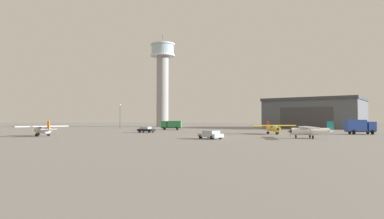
% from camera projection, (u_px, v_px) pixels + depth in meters
% --- Properties ---
extents(ground_plane, '(400.00, 400.00, 0.00)m').
position_uv_depth(ground_plane, '(210.00, 137.00, 56.80)').
color(ground_plane, gray).
extents(control_tower, '(9.95, 9.95, 37.94)m').
position_uv_depth(control_tower, '(162.00, 75.00, 132.16)').
color(control_tower, gray).
rests_on(control_tower, ground_plane).
extents(hangar, '(38.61, 36.92, 10.26)m').
position_uv_depth(hangar, '(315.00, 113.00, 112.77)').
color(hangar, '#4C5159').
rests_on(hangar, ground_plane).
extents(airplane_silver, '(7.93, 7.60, 2.82)m').
position_uv_depth(airplane_silver, '(42.00, 129.00, 60.10)').
color(airplane_silver, '#B7BABF').
rests_on(airplane_silver, ground_plane).
extents(airplane_white, '(7.55, 9.64, 2.83)m').
position_uv_depth(airplane_white, '(310.00, 130.00, 53.41)').
color(airplane_white, white).
rests_on(airplane_white, ground_plane).
extents(airplane_yellow, '(9.56, 7.49, 2.81)m').
position_uv_depth(airplane_yellow, '(272.00, 128.00, 68.63)').
color(airplane_yellow, gold).
rests_on(airplane_yellow, ground_plane).
extents(truck_box_blue, '(5.84, 3.21, 3.05)m').
position_uv_depth(truck_box_blue, '(359.00, 126.00, 67.73)').
color(truck_box_blue, '#38383D').
rests_on(truck_box_blue, ground_plane).
extents(truck_box_green, '(6.04, 3.42, 2.63)m').
position_uv_depth(truck_box_green, '(171.00, 125.00, 94.35)').
color(truck_box_green, '#38383D').
rests_on(truck_box_green, ground_plane).
extents(car_black, '(4.38, 3.35, 1.37)m').
position_uv_depth(car_black, '(146.00, 129.00, 75.82)').
color(car_black, black).
rests_on(car_black, ground_plane).
extents(car_silver, '(4.13, 4.69, 1.37)m').
position_uv_depth(car_silver, '(210.00, 134.00, 52.16)').
color(car_silver, '#B7BABF').
rests_on(car_silver, ground_plane).
extents(light_post_east, '(0.44, 0.44, 8.04)m').
position_uv_depth(light_post_east, '(120.00, 114.00, 106.60)').
color(light_post_east, '#38383D').
rests_on(light_post_east, ground_plane).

